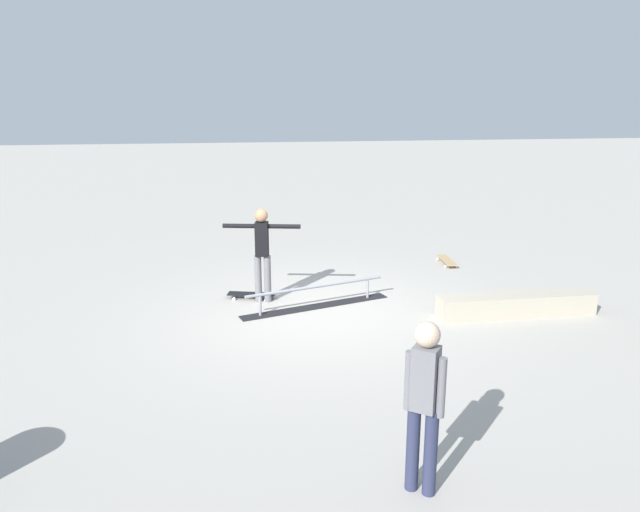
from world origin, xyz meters
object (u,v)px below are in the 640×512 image
skateboard_main (251,294)px  grind_rail (316,297)px  skater_main (262,249)px  loose_skateboard_natural (447,260)px  skate_ledge (516,305)px  bystander_grey_shirt (424,399)px

skateboard_main → grind_rail: bearing=-14.1°
skater_main → loose_skateboard_natural: skater_main is taller
skateboard_main → loose_skateboard_natural: 4.27m
loose_skateboard_natural → skater_main: bearing=116.3°
grind_rail → skateboard_main: size_ratio=3.06×
skater_main → skateboard_main: 0.88m
grind_rail → skate_ledge: bearing=147.6°
grind_rail → bystander_grey_shirt: (-0.34, 4.81, 0.75)m
bystander_grey_shirt → grind_rail: bearing=-51.3°
skate_ledge → bystander_grey_shirt: bystander_grey_shirt is taller
grind_rail → loose_skateboard_natural: 3.62m
skateboard_main → loose_skateboard_natural: bearing=35.2°
grind_rail → loose_skateboard_natural: size_ratio=3.13×
skater_main → bystander_grey_shirt: size_ratio=0.97×
skate_ledge → skateboard_main: skate_ledge is taller
grind_rail → skater_main: 1.19m
bystander_grey_shirt → skater_main: bearing=-42.5°
skateboard_main → skater_main: bearing=-25.4°
skate_ledge → bystander_grey_shirt: 4.93m
bystander_grey_shirt → loose_skateboard_natural: (-2.58, -6.94, -0.84)m
skateboard_main → skate_ledge: bearing=-4.4°
skate_ledge → skateboard_main: bearing=-17.7°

